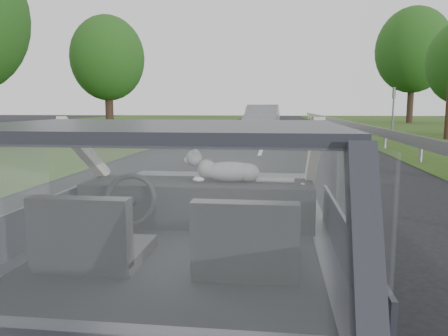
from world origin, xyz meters
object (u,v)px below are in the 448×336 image
(subject_car, at_px, (180,248))
(highway_sign, at_px, (393,111))
(other_car, at_px, (262,119))
(cat, at_px, (229,170))

(subject_car, distance_m, highway_sign, 23.40)
(other_car, bearing_deg, highway_sign, 7.01)
(highway_sign, bearing_deg, other_car, -154.36)
(subject_car, xyz_separation_m, other_car, (-0.30, 21.85, 0.08))
(cat, distance_m, other_car, 21.21)
(subject_car, bearing_deg, other_car, 90.78)
(cat, xyz_separation_m, other_car, (-0.51, 21.20, -0.27))
(subject_car, height_order, other_car, other_car)
(subject_car, height_order, cat, subject_car)
(highway_sign, bearing_deg, cat, -85.55)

